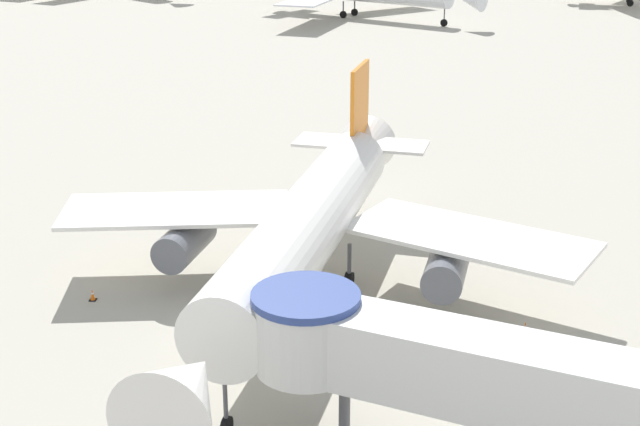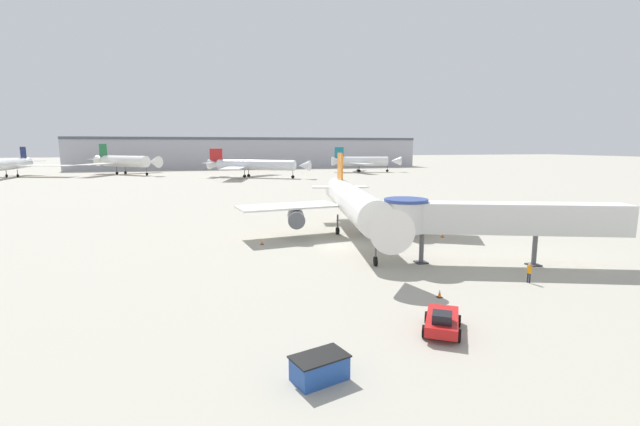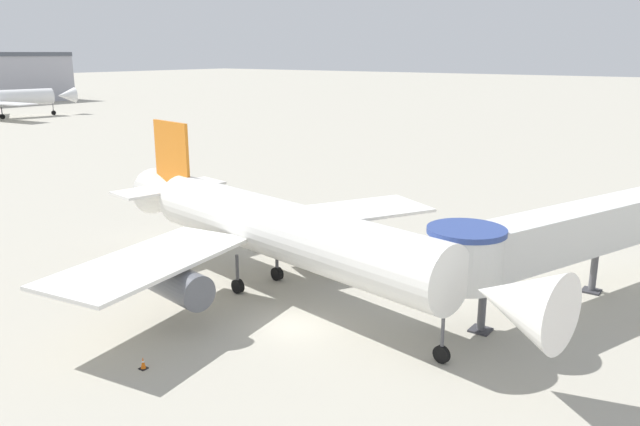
{
  "view_description": "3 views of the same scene",
  "coord_description": "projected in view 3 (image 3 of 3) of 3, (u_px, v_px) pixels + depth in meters",
  "views": [
    {
      "loc": [
        6.98,
        -37.77,
        20.42
      ],
      "look_at": [
        3.76,
        1.61,
        5.65
      ],
      "focal_mm": 50.0,
      "sensor_mm": 36.0,
      "label": 1
    },
    {
      "loc": [
        -14.05,
        -44.57,
        11.14
      ],
      "look_at": [
        -1.46,
        2.45,
        3.4
      ],
      "focal_mm": 24.0,
      "sensor_mm": 36.0,
      "label": 2
    },
    {
      "loc": [
        -25.26,
        -20.3,
        14.94
      ],
      "look_at": [
        8.34,
        4.23,
        4.16
      ],
      "focal_mm": 35.0,
      "sensor_mm": 36.0,
      "label": 3
    }
  ],
  "objects": [
    {
      "name": "background_jet_teal_tail",
      "position": [
        6.0,
        98.0,
        143.82
      ],
      "size": [
        29.28,
        29.73,
        10.37
      ],
      "rotation": [
        0.0,
        0.0,
        1.38
      ],
      "color": "white",
      "rests_on": "ground_plane"
    },
    {
      "name": "main_airplane",
      "position": [
        279.0,
        231.0,
        38.35
      ],
      "size": [
        28.58,
        33.3,
        10.03
      ],
      "rotation": [
        0.0,
        0.0,
        -0.17
      ],
      "color": "white",
      "rests_on": "ground_plane"
    },
    {
      "name": "traffic_cone_starboard_wing",
      "position": [
        397.0,
        255.0,
        46.3
      ],
      "size": [
        0.36,
        0.36,
        0.61
      ],
      "color": "black",
      "rests_on": "ground_plane"
    },
    {
      "name": "jet_bridge",
      "position": [
        555.0,
        236.0,
        36.48
      ],
      "size": [
        21.28,
        10.0,
        6.17
      ],
      "rotation": [
        0.0,
        0.0,
        -0.34
      ],
      "color": "silver",
      "rests_on": "ground_plane"
    },
    {
      "name": "traffic_cone_port_wing",
      "position": [
        143.0,
        363.0,
        30.22
      ],
      "size": [
        0.37,
        0.37,
        0.61
      ],
      "color": "black",
      "rests_on": "ground_plane"
    },
    {
      "name": "ground_plane",
      "position": [
        293.0,
        325.0,
        35.08
      ],
      "size": [
        800.0,
        800.0,
        0.0
      ],
      "primitive_type": "plane",
      "color": "#A8A393"
    }
  ]
}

